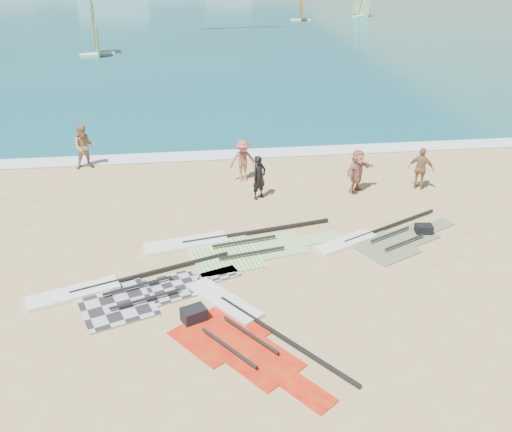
{
  "coord_description": "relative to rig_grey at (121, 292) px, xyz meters",
  "views": [
    {
      "loc": [
        -2.3,
        -12.33,
        9.27
      ],
      "look_at": [
        -0.29,
        4.0,
        1.0
      ],
      "focal_mm": 40.0,
      "sensor_mm": 36.0,
      "label": 1
    }
  ],
  "objects": [
    {
      "name": "rig_red",
      "position": [
        3.22,
        -2.08,
        -0.0
      ],
      "size": [
        4.41,
        5.58,
        0.2
      ],
      "rotation": [
        0.0,
        0.0,
        -0.93
      ],
      "color": "red",
      "rests_on": "ground"
    },
    {
      "name": "ground",
      "position": [
        4.48,
        -1.58,
        -0.05
      ],
      "size": [
        300.0,
        300.0,
        0.0
      ],
      "primitive_type": "plane",
      "color": "tan",
      "rests_on": "ground"
    },
    {
      "name": "person_wetsuit",
      "position": [
        4.74,
        5.92,
        0.81
      ],
      "size": [
        0.75,
        0.7,
        1.72
      ],
      "primitive_type": "imported",
      "rotation": [
        0.0,
        0.0,
        0.62
      ],
      "color": "black",
      "rests_on": "ground"
    },
    {
      "name": "windsurfer_left",
      "position": [
        -4.97,
        35.31,
        1.37
      ],
      "size": [
        2.87,
        3.28,
        5.04
      ],
      "rotation": [
        0.0,
        0.0,
        0.26
      ],
      "color": "white",
      "rests_on": "ground"
    },
    {
      "name": "beachgoer_back",
      "position": [
        11.19,
        6.03,
        0.81
      ],
      "size": [
        1.07,
        0.91,
        1.72
      ],
      "primitive_type": "imported",
      "rotation": [
        0.0,
        0.0,
        2.54
      ],
      "color": "#966A44",
      "rests_on": "ground"
    },
    {
      "name": "rig_grey",
      "position": [
        0.0,
        0.0,
        0.0
      ],
      "size": [
        6.14,
        3.6,
        0.2
      ],
      "rotation": [
        0.0,
        0.0,
        0.35
      ],
      "color": "#28292B",
      "rests_on": "ground"
    },
    {
      "name": "windsurfer_centre",
      "position": [
        15.59,
        53.28,
        1.2
      ],
      "size": [
        2.39,
        2.85,
        4.26
      ],
      "rotation": [
        0.0,
        0.0,
        -0.1
      ],
      "color": "white",
      "rests_on": "ground"
    },
    {
      "name": "gear_bag_far",
      "position": [
        9.93,
        2.36,
        0.12
      ],
      "size": [
        0.6,
        0.45,
        0.34
      ],
      "primitive_type": "cube",
      "rotation": [
        0.0,
        0.0,
        -0.12
      ],
      "color": "black",
      "rests_on": "ground"
    },
    {
      "name": "beachgoer_right",
      "position": [
        8.62,
        6.06,
        0.82
      ],
      "size": [
        1.59,
        1.4,
        1.74
      ],
      "primitive_type": "imported",
      "rotation": [
        0.0,
        0.0,
        0.67
      ],
      "color": "#BA7363",
      "rests_on": "ground"
    },
    {
      "name": "surf_line",
      "position": [
        4.48,
        10.72,
        -0.05
      ],
      "size": [
        300.0,
        1.2,
        0.04
      ],
      "primitive_type": "cube",
      "color": "white",
      "rests_on": "ground"
    },
    {
      "name": "rig_green",
      "position": [
        3.28,
        2.3,
        0.0
      ],
      "size": [
        6.57,
        3.21,
        0.21
      ],
      "rotation": [
        0.0,
        0.0,
        0.21
      ],
      "color": "#63C529",
      "rests_on": "ground"
    },
    {
      "name": "windsurfer_right",
      "position": [
        23.39,
        55.52,
        1.24
      ],
      "size": [
        2.42,
        2.53,
        4.43
      ],
      "rotation": [
        0.0,
        0.0,
        0.57
      ],
      "color": "white",
      "rests_on": "ground"
    },
    {
      "name": "gear_bag_near",
      "position": [
        2.05,
        -1.56,
        0.15
      ],
      "size": [
        0.75,
        0.66,
        0.4
      ],
      "primitive_type": "cube",
      "rotation": [
        0.0,
        0.0,
        0.4
      ],
      "color": "black",
      "rests_on": "ground"
    },
    {
      "name": "rig_orange",
      "position": [
        8.27,
        2.05,
        -0.0
      ],
      "size": [
        5.28,
        3.51,
        0.2
      ],
      "rotation": [
        0.0,
        0.0,
        0.47
      ],
      "color": "#D65E13",
      "rests_on": "ground"
    },
    {
      "name": "beachgoer_left",
      "position": [
        -2.29,
        9.92,
        0.92
      ],
      "size": [
        1.06,
        0.89,
        1.94
      ],
      "primitive_type": "imported",
      "rotation": [
        0.0,
        0.0,
        0.17
      ],
      "color": "#A47952",
      "rests_on": "ground"
    },
    {
      "name": "beachgoer_mid",
      "position": [
        4.32,
        7.76,
        0.82
      ],
      "size": [
        1.18,
        0.74,
        1.75
      ],
      "primitive_type": "imported",
      "rotation": [
        0.0,
        0.0,
        0.08
      ],
      "color": "#965344",
      "rests_on": "ground"
    }
  ]
}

